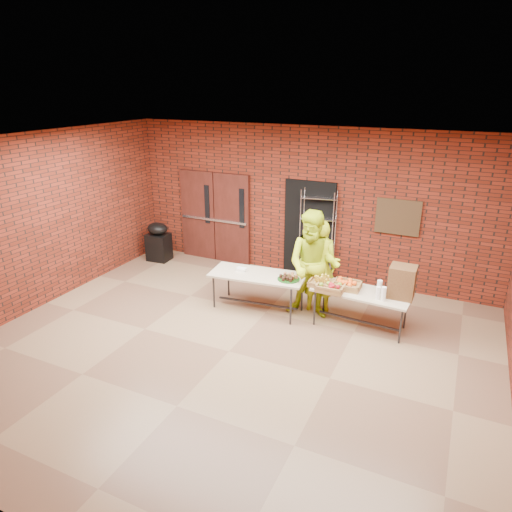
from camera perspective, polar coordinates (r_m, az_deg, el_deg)
The scene contains 19 objects.
room at distance 6.67m, azimuth -3.70°, elevation -0.17°, with size 8.08×7.08×3.28m.
double_doors at distance 10.72m, azimuth -5.14°, elevation 4.87°, with size 1.78×0.12×2.10m.
dark_doorway at distance 9.82m, azimuth 6.62°, elevation 3.31°, with size 1.10×0.06×2.10m, color black.
bronze_plaque at distance 9.29m, azimuth 17.31°, elevation 4.68°, with size 0.85×0.04×0.70m, color #3C2A18.
wire_rack at distance 9.65m, azimuth 7.66°, elevation 2.50°, with size 0.72×0.24×1.96m, color #B6B6BD, non-canonical shape.
table_left at distance 8.37m, azimuth 0.20°, elevation -2.63°, with size 1.81×0.91×0.71m.
table_right at distance 7.99m, azimuth 13.02°, elevation -4.70°, with size 1.68×0.79×0.67m.
basket_bananas at distance 8.03m, azimuth 8.12°, elevation -3.35°, with size 0.41×0.32×0.13m.
basket_oranges at distance 8.01m, azimuth 11.29°, elevation -3.55°, with size 0.47×0.36×0.14m.
basket_apples at distance 7.88m, azimuth 9.31°, elevation -3.84°, with size 0.46×0.36×0.14m.
muffin_tray at distance 8.12m, azimuth 4.10°, elevation -2.65°, with size 0.40×0.40×0.10m.
napkin_box at distance 8.47m, azimuth -1.83°, elevation -1.69°, with size 0.18×0.12×0.06m, color white.
coffee_dispenser at distance 7.84m, azimuth 17.79°, elevation -3.08°, with size 0.41×0.37×0.54m, color brown.
cup_stack_front at distance 7.71m, azimuth 15.01°, elevation -4.48°, with size 0.07×0.07×0.22m, color white.
cup_stack_mid at distance 7.68m, azimuth 15.65°, elevation -4.58°, with size 0.08×0.08×0.24m, color white.
cup_stack_back at distance 7.86m, azimuth 15.17°, elevation -3.84°, with size 0.09×0.09×0.26m, color white.
covered_grill at distance 11.06m, azimuth -12.10°, elevation 1.78°, with size 0.53×0.46×0.92m.
volunteer_woman at distance 8.33m, azimuth 7.87°, elevation -1.26°, with size 0.64×0.42×1.76m, color #B5D117.
volunteer_man at distance 8.09m, azimuth 7.20°, elevation -1.12°, with size 0.96×0.75×1.97m, color #B5D117.
Camera 1 is at (3.03, -5.44, 3.99)m, focal length 32.00 mm.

